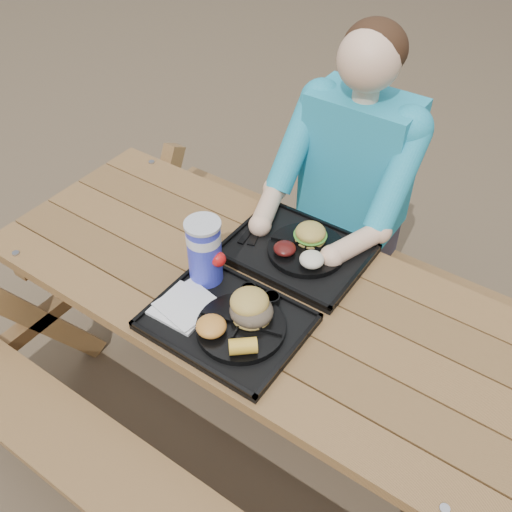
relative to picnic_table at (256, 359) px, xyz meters
The scene contains 18 objects.
ground 0.38m from the picnic_table, ahead, with size 60.00×60.00×0.00m, color #999999.
picnic_table is the anchor object (origin of this frame).
tray_near 0.43m from the picnic_table, 83.63° to the right, with size 0.45×0.35×0.02m, color black.
tray_far 0.43m from the picnic_table, 81.97° to the left, with size 0.45×0.35×0.02m, color black.
plate_near 0.45m from the picnic_table, 67.90° to the right, with size 0.26×0.26×0.02m, color black.
plate_far 0.46m from the picnic_table, 74.51° to the left, with size 0.26×0.26×0.02m, color black.
napkin_stack 0.47m from the picnic_table, 118.13° to the right, with size 0.16×0.16×0.02m, color silver.
soda_cup 0.53m from the picnic_table, 152.51° to the right, with size 0.10×0.10×0.21m, color #1921BD.
condiment_bbq 0.41m from the picnic_table, 78.17° to the right, with size 0.05×0.05×0.03m, color black.
condiment_mustard 0.42m from the picnic_table, 27.78° to the right, with size 0.05×0.05×0.03m, color gold.
sandwich 0.50m from the picnic_table, 59.90° to the right, with size 0.12×0.12×0.12m, color gold, non-canonical shape.
mac_cheese 0.50m from the picnic_table, 85.33° to the right, with size 0.09×0.09×0.04m, color gold.
corn_cob 0.53m from the picnic_table, 62.22° to the right, with size 0.08×0.08×0.05m, color yellow, non-canonical shape.
cutlery_far 0.47m from the picnic_table, 124.08° to the left, with size 0.03×0.15×0.01m, color black.
burger 0.53m from the picnic_table, 79.28° to the left, with size 0.10×0.10×0.09m, color gold, non-canonical shape.
baked_beans 0.46m from the picnic_table, 85.84° to the left, with size 0.07×0.07×0.03m, color #4F110F.
potato_salad 0.48m from the picnic_table, 52.75° to the left, with size 0.08×0.08×0.04m, color #F3EBCE.
diner 0.68m from the picnic_table, 89.08° to the left, with size 0.48×0.84×1.28m, color #1CC9B3, non-canonical shape.
Camera 1 is at (0.72, -1.04, 2.04)m, focal length 40.00 mm.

